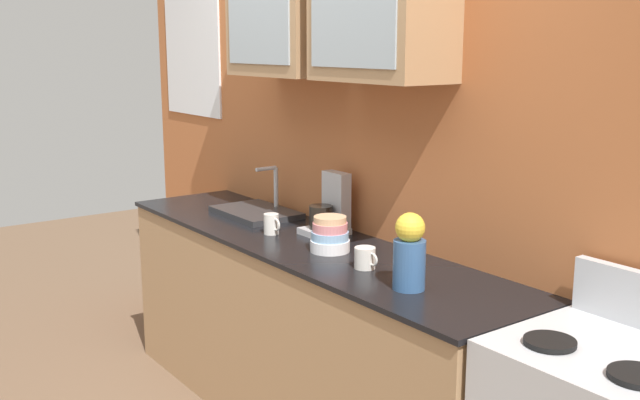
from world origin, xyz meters
The scene contains 8 objects.
back_wall_unit centered at (-0.01, 0.30, 1.55)m, with size 4.29×0.41×2.86m.
counter centered at (0.00, 0.00, 0.46)m, with size 2.50×0.59×0.92m.
sink_faucet centered at (-0.55, 0.09, 0.94)m, with size 0.46×0.31×0.25m.
bowl_stack centered at (0.22, -0.01, 0.99)m, with size 0.17×0.17×0.15m.
vase centered at (0.80, -0.08, 1.05)m, with size 0.12×0.12×0.29m.
cup_near_sink centered at (-0.17, -0.06, 0.96)m, with size 0.11×0.07×0.10m.
cup_near_bowls centered at (0.51, -0.05, 0.96)m, with size 0.12×0.08×0.09m.
coffee_maker centered at (-0.02, 0.17, 1.02)m, with size 0.17×0.20×0.29m.
Camera 1 is at (2.70, -1.88, 1.79)m, focal length 41.72 mm.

